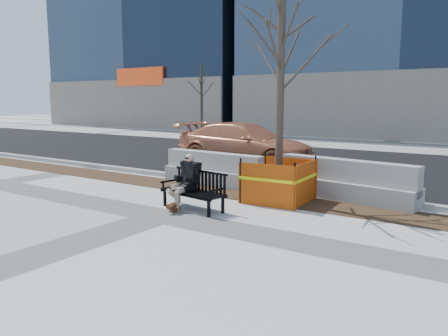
{
  "coord_description": "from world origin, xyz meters",
  "views": [
    {
      "loc": [
        5.85,
        -6.46,
        2.32
      ],
      "look_at": [
        0.61,
        1.36,
        0.86
      ],
      "focal_mm": 35.16,
      "sensor_mm": 36.0,
      "label": 1
    }
  ],
  "objects_px": {
    "jersey_barrier_right": "(345,200)",
    "bench": "(193,209)",
    "seated_man": "(187,207)",
    "jersey_barrier_left": "(214,185)",
    "tree_fence": "(278,201)",
    "sedan": "(245,165)"
  },
  "relations": [
    {
      "from": "sedan",
      "to": "jersey_barrier_left",
      "type": "bearing_deg",
      "value": -161.91
    },
    {
      "from": "bench",
      "to": "seated_man",
      "type": "relative_size",
      "value": 1.35
    },
    {
      "from": "jersey_barrier_left",
      "to": "jersey_barrier_right",
      "type": "distance_m",
      "value": 3.65
    },
    {
      "from": "jersey_barrier_left",
      "to": "jersey_barrier_right",
      "type": "relative_size",
      "value": 0.95
    },
    {
      "from": "sedan",
      "to": "jersey_barrier_right",
      "type": "relative_size",
      "value": 1.55
    },
    {
      "from": "seated_man",
      "to": "jersey_barrier_left",
      "type": "distance_m",
      "value": 2.66
    },
    {
      "from": "seated_man",
      "to": "tree_fence",
      "type": "bearing_deg",
      "value": 59.16
    },
    {
      "from": "seated_man",
      "to": "jersey_barrier_right",
      "type": "bearing_deg",
      "value": 54.54
    },
    {
      "from": "bench",
      "to": "sedan",
      "type": "height_order",
      "value": "sedan"
    },
    {
      "from": "jersey_barrier_right",
      "to": "seated_man",
      "type": "bearing_deg",
      "value": -126.14
    },
    {
      "from": "sedan",
      "to": "jersey_barrier_right",
      "type": "height_order",
      "value": "sedan"
    },
    {
      "from": "sedan",
      "to": "jersey_barrier_left",
      "type": "relative_size",
      "value": 1.64
    },
    {
      "from": "seated_man",
      "to": "sedan",
      "type": "height_order",
      "value": "sedan"
    },
    {
      "from": "sedan",
      "to": "jersey_barrier_left",
      "type": "height_order",
      "value": "sedan"
    },
    {
      "from": "seated_man",
      "to": "jersey_barrier_left",
      "type": "bearing_deg",
      "value": 121.88
    },
    {
      "from": "bench",
      "to": "jersey_barrier_left",
      "type": "relative_size",
      "value": 0.5
    },
    {
      "from": "tree_fence",
      "to": "sedan",
      "type": "height_order",
      "value": "tree_fence"
    },
    {
      "from": "bench",
      "to": "tree_fence",
      "type": "xyz_separation_m",
      "value": [
        1.16,
        1.72,
        0.0
      ]
    },
    {
      "from": "bench",
      "to": "seated_man",
      "type": "bearing_deg",
      "value": 169.16
    },
    {
      "from": "jersey_barrier_right",
      "to": "bench",
      "type": "bearing_deg",
      "value": -122.91
    },
    {
      "from": "jersey_barrier_left",
      "to": "tree_fence",
      "type": "bearing_deg",
      "value": -14.23
    },
    {
      "from": "seated_man",
      "to": "bench",
      "type": "bearing_deg",
      "value": -10.84
    }
  ]
}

